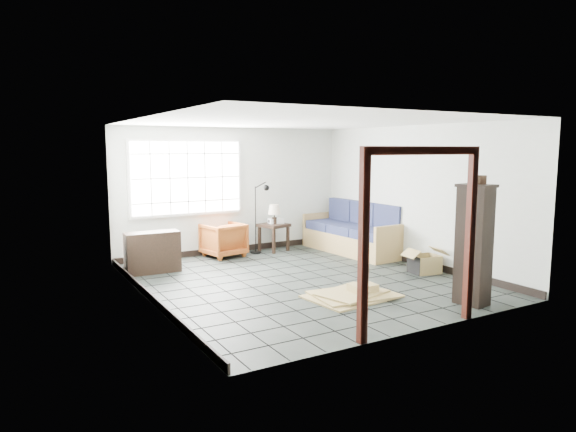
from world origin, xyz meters
TOP-DOWN VIEW (x-y plane):
  - ground at (0.00, 0.00)m, footprint 5.50×5.50m
  - room_shell at (0.00, 0.03)m, footprint 5.02×5.52m
  - window_panel at (-1.00, 2.70)m, footprint 2.32×0.08m
  - doorway_trim at (0.00, -2.70)m, footprint 1.80×0.08m
  - futon_sofa at (2.22, 1.45)m, footprint 1.04×2.43m
  - armchair at (-0.38, 2.40)m, footprint 0.85×0.81m
  - side_table at (0.78, 2.40)m, footprint 0.67×0.67m
  - table_lamp at (0.77, 2.36)m, footprint 0.29×0.29m
  - projector at (0.84, 2.43)m, footprint 0.32×0.27m
  - floor_lamp at (0.45, 2.35)m, footprint 0.39×0.29m
  - console_shelf at (-1.98, 1.77)m, footprint 0.94×0.39m
  - tall_shelf at (1.39, -2.31)m, footprint 0.42×0.51m
  - pot at (1.45, -2.33)m, footprint 0.19×0.19m
  - open_box at (2.15, -0.65)m, footprint 0.81×0.48m
  - cardboard_pile at (0.16, -1.21)m, footprint 1.37×1.04m

SIDE VIEW (x-z plane):
  - ground at x=0.00m, z-range 0.00..0.00m
  - cardboard_pile at x=0.16m, z-range -0.04..0.14m
  - open_box at x=2.15m, z-range -0.06..0.38m
  - console_shelf at x=-1.98m, z-range 0.00..0.73m
  - armchair at x=-0.38m, z-range 0.00..0.76m
  - futon_sofa at x=2.22m, z-range -0.15..0.91m
  - side_table at x=0.78m, z-range 0.19..0.78m
  - projector at x=0.84m, z-range 0.59..0.69m
  - floor_lamp at x=0.45m, z-range 0.05..1.54m
  - tall_shelf at x=1.39m, z-range 0.01..1.70m
  - table_lamp at x=0.77m, z-range 0.67..1.08m
  - doorway_trim at x=0.00m, z-range 0.28..2.48m
  - window_panel at x=-1.00m, z-range 0.84..2.36m
  - room_shell at x=0.00m, z-range 0.37..2.98m
  - pot at x=1.45m, z-range 1.69..1.81m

